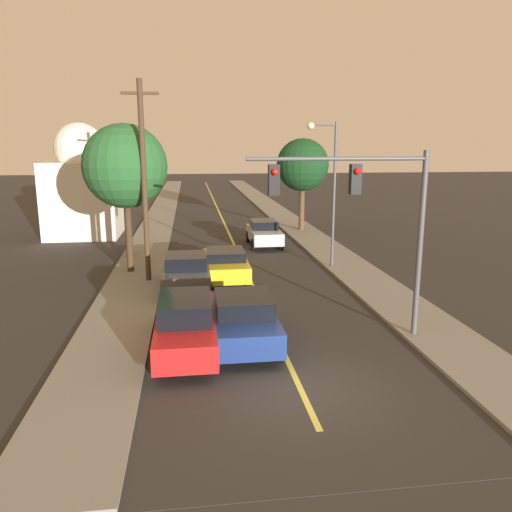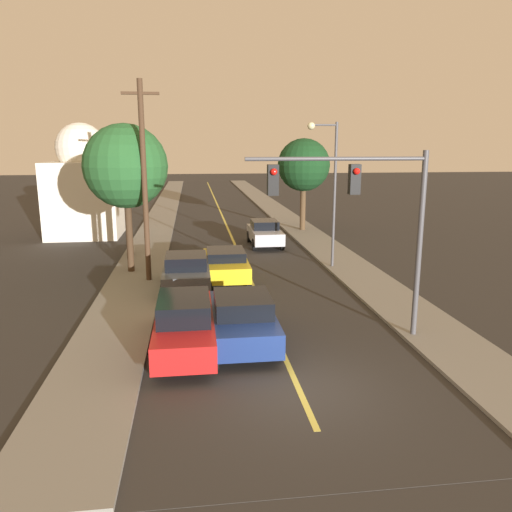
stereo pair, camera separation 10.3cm
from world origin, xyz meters
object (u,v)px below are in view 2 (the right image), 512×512
object	(u,v)px
car_near_lane_front	(242,318)
tree_left_far	(125,160)
streetlamp_right	(329,176)
tree_left_near	(126,167)
traffic_signal_mast	(365,205)
utility_pole_left	(144,180)
car_outer_lane_front	(185,323)
tree_right_near	(304,165)
car_near_lane_second	(226,263)
domed_building_left	(84,187)
car_far_oncoming	(265,233)
car_outer_lane_second	(186,272)

from	to	relation	value
car_near_lane_front	tree_left_far	bearing A→B (deg)	110.53
streetlamp_right	tree_left_near	bearing A→B (deg)	178.86
streetlamp_right	traffic_signal_mast	bearing A→B (deg)	-98.81
utility_pole_left	tree_left_far	world-z (taller)	utility_pole_left
car_near_lane_front	car_outer_lane_front	size ratio (longest dim) A/B	0.89
tree_right_near	car_near_lane_second	bearing A→B (deg)	-116.91
tree_right_near	domed_building_left	bearing A→B (deg)	179.58
car_near_lane_front	streetlamp_right	world-z (taller)	streetlamp_right
car_far_oncoming	tree_left_near	world-z (taller)	tree_left_near
car_near_lane_front	car_outer_lane_front	xyz separation A→B (m)	(-1.79, -0.27, 0.03)
car_outer_lane_second	utility_pole_left	world-z (taller)	utility_pole_left
car_near_lane_front	tree_left_far	size ratio (longest dim) A/B	0.65
car_outer_lane_front	utility_pole_left	bearing A→B (deg)	102.19
car_near_lane_front	tree_left_near	bearing A→B (deg)	115.36
car_outer_lane_front	car_outer_lane_second	xyz separation A→B (m)	(0.00, 6.35, -0.04)
car_outer_lane_second	tree_left_far	world-z (taller)	tree_left_far
traffic_signal_mast	utility_pole_left	world-z (taller)	utility_pole_left
utility_pole_left	car_near_lane_front	bearing A→B (deg)	-65.59
car_far_oncoming	tree_left_near	xyz separation A→B (m)	(-7.50, -6.01, 4.35)
tree_left_near	car_near_lane_front	bearing A→B (deg)	-64.64
car_outer_lane_second	tree_left_near	world-z (taller)	tree_left_near
car_near_lane_second	tree_left_near	distance (m)	6.55
car_far_oncoming	tree_left_near	size ratio (longest dim) A/B	0.62
tree_left_near	traffic_signal_mast	bearing A→B (deg)	-49.53
traffic_signal_mast	domed_building_left	world-z (taller)	domed_building_left
streetlamp_right	domed_building_left	size ratio (longest dim) A/B	0.93
car_far_oncoming	traffic_signal_mast	xyz separation A→B (m)	(0.78, -15.71, 3.55)
utility_pole_left	car_outer_lane_second	bearing A→B (deg)	-44.38
tree_left_near	domed_building_left	size ratio (longest dim) A/B	0.92
car_far_oncoming	tree_right_near	world-z (taller)	tree_right_near
car_outer_lane_front	domed_building_left	bearing A→B (deg)	108.49
car_near_lane_front	utility_pole_left	world-z (taller)	utility_pole_left
car_near_lane_front	tree_left_near	distance (m)	11.42
car_near_lane_front	car_far_oncoming	world-z (taller)	car_near_lane_front
car_near_lane_second	domed_building_left	world-z (taller)	domed_building_left
traffic_signal_mast	streetlamp_right	bearing A→B (deg)	81.19
domed_building_left	car_outer_lane_front	bearing A→B (deg)	-71.51
tree_left_far	tree_right_near	world-z (taller)	tree_left_far
traffic_signal_mast	tree_right_near	world-z (taller)	tree_right_near
utility_pole_left	tree_left_far	distance (m)	5.83
car_outer_lane_front	domed_building_left	distance (m)	22.19
car_near_lane_front	car_far_oncoming	size ratio (longest dim) A/B	1.03
tree_right_near	tree_left_far	bearing A→B (deg)	-148.09
traffic_signal_mast	utility_pole_left	distance (m)	10.78
tree_left_far	domed_building_left	bearing A→B (deg)	117.46
utility_pole_left	tree_left_far	xyz separation A→B (m)	(-1.48, 5.60, 0.67)
car_outer_lane_front	traffic_signal_mast	world-z (taller)	traffic_signal_mast
car_near_lane_second	tree_left_near	xyz separation A→B (m)	(-4.52, 1.77, 4.39)
traffic_signal_mast	tree_right_near	xyz separation A→B (m)	(2.72, 20.69, 0.38)
car_far_oncoming	tree_left_far	size ratio (longest dim) A/B	0.63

